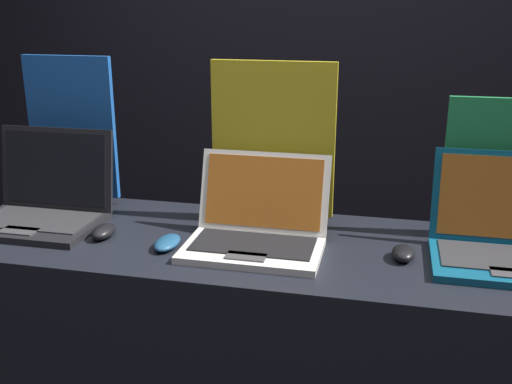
{
  "coord_description": "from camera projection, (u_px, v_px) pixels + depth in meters",
  "views": [
    {
      "loc": [
        0.36,
        -1.25,
        1.65
      ],
      "look_at": [
        0.01,
        0.29,
        1.15
      ],
      "focal_mm": 42.0,
      "sensor_mm": 36.0,
      "label": 1
    }
  ],
  "objects": [
    {
      "name": "promo_stand_front",
      "position": [
        72.0,
        134.0,
        1.98
      ],
      "size": [
        0.3,
        0.07,
        0.49
      ],
      "color": "black",
      "rests_on": "display_counter"
    },
    {
      "name": "mouse_front",
      "position": [
        104.0,
        231.0,
        1.73
      ],
      "size": [
        0.06,
        0.1,
        0.04
      ],
      "color": "black",
      "rests_on": "display_counter"
    },
    {
      "name": "promo_stand_back",
      "position": [
        502.0,
        173.0,
        1.69
      ],
      "size": [
        0.32,
        0.07,
        0.4
      ],
      "color": "black",
      "rests_on": "display_counter"
    },
    {
      "name": "wall_back",
      "position": [
        319.0,
        56.0,
        2.88
      ],
      "size": [
        8.0,
        0.05,
        2.8
      ],
      "color": "black",
      "rests_on": "ground_plane"
    },
    {
      "name": "mouse_back",
      "position": [
        403.0,
        253.0,
        1.58
      ],
      "size": [
        0.06,
        0.09,
        0.04
      ],
      "color": "black",
      "rests_on": "display_counter"
    },
    {
      "name": "laptop_middle",
      "position": [
        257.0,
        226.0,
        1.66
      ],
      "size": [
        0.37,
        0.31,
        0.24
      ],
      "color": "silver",
      "rests_on": "display_counter"
    },
    {
      "name": "laptop_back",
      "position": [
        507.0,
        238.0,
        1.57
      ],
      "size": [
        0.38,
        0.3,
        0.27
      ],
      "color": "#0F5170",
      "rests_on": "display_counter"
    },
    {
      "name": "mouse_middle",
      "position": [
        167.0,
        243.0,
        1.66
      ],
      "size": [
        0.06,
        0.12,
        0.03
      ],
      "color": "navy",
      "rests_on": "display_counter"
    },
    {
      "name": "laptop_front",
      "position": [
        43.0,
        202.0,
        1.84
      ],
      "size": [
        0.38,
        0.31,
        0.28
      ],
      "color": "black",
      "rests_on": "display_counter"
    },
    {
      "name": "promo_stand_middle",
      "position": [
        273.0,
        147.0,
        1.81
      ],
      "size": [
        0.37,
        0.07,
        0.49
      ],
      "color": "black",
      "rests_on": "display_counter"
    }
  ]
}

